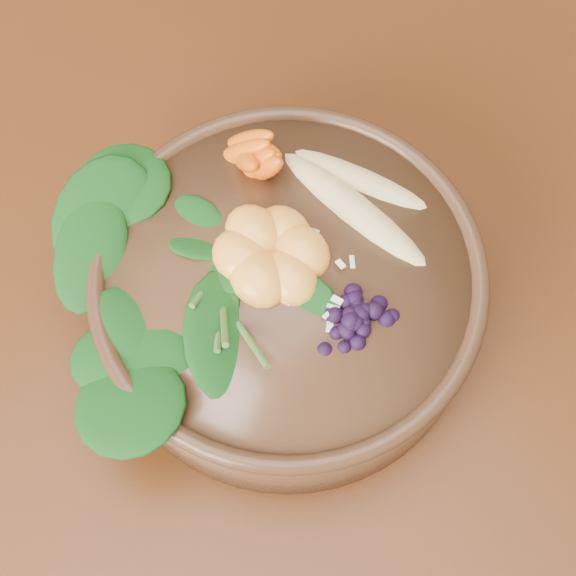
{
  "coord_description": "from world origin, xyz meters",
  "views": [
    {
      "loc": [
        0.01,
        -0.17,
        1.32
      ],
      "look_at": [
        0.16,
        0.02,
        0.8
      ],
      "focal_mm": 50.0,
      "sensor_mm": 36.0,
      "label": 1
    }
  ],
  "objects_px": {
    "kale_heap": "(181,252)",
    "banana_halves": "(358,184)",
    "dining_table": "(150,476)",
    "carrot_cluster": "(254,135)",
    "blueberry_pile": "(357,309)",
    "stoneware_bowl": "(288,294)",
    "mandarin_cluster": "(271,245)"
  },
  "relations": [
    {
      "from": "dining_table",
      "to": "stoneware_bowl",
      "type": "bearing_deg",
      "value": 6.23
    },
    {
      "from": "dining_table",
      "to": "kale_heap",
      "type": "bearing_deg",
      "value": 32.21
    },
    {
      "from": "kale_heap",
      "to": "blueberry_pile",
      "type": "height_order",
      "value": "kale_heap"
    },
    {
      "from": "kale_heap",
      "to": "carrot_cluster",
      "type": "xyz_separation_m",
      "value": [
        0.09,
        0.04,
        0.02
      ]
    },
    {
      "from": "dining_table",
      "to": "kale_heap",
      "type": "relative_size",
      "value": 8.86
    },
    {
      "from": "banana_halves",
      "to": "blueberry_pile",
      "type": "bearing_deg",
      "value": -141.51
    },
    {
      "from": "dining_table",
      "to": "carrot_cluster",
      "type": "relative_size",
      "value": 21.04
    },
    {
      "from": "banana_halves",
      "to": "mandarin_cluster",
      "type": "relative_size",
      "value": 1.81
    },
    {
      "from": "blueberry_pile",
      "to": "carrot_cluster",
      "type": "bearing_deg",
      "value": 82.33
    },
    {
      "from": "mandarin_cluster",
      "to": "blueberry_pile",
      "type": "bearing_deg",
      "value": -77.39
    },
    {
      "from": "kale_heap",
      "to": "mandarin_cluster",
      "type": "relative_size",
      "value": 2.07
    },
    {
      "from": "carrot_cluster",
      "to": "mandarin_cluster",
      "type": "bearing_deg",
      "value": -129.81
    },
    {
      "from": "kale_heap",
      "to": "banana_halves",
      "type": "xyz_separation_m",
      "value": [
        0.13,
        -0.03,
        -0.01
      ]
    },
    {
      "from": "dining_table",
      "to": "mandarin_cluster",
      "type": "height_order",
      "value": "mandarin_cluster"
    },
    {
      "from": "banana_halves",
      "to": "mandarin_cluster",
      "type": "height_order",
      "value": "mandarin_cluster"
    },
    {
      "from": "blueberry_pile",
      "to": "stoneware_bowl",
      "type": "bearing_deg",
      "value": 104.74
    },
    {
      "from": "stoneware_bowl",
      "to": "carrot_cluster",
      "type": "xyz_separation_m",
      "value": [
        0.03,
        0.08,
        0.08
      ]
    },
    {
      "from": "dining_table",
      "to": "mandarin_cluster",
      "type": "bearing_deg",
      "value": 12.52
    },
    {
      "from": "mandarin_cluster",
      "to": "kale_heap",
      "type": "bearing_deg",
      "value": 150.09
    },
    {
      "from": "dining_table",
      "to": "carrot_cluster",
      "type": "xyz_separation_m",
      "value": [
        0.19,
        0.1,
        0.21
      ]
    },
    {
      "from": "stoneware_bowl",
      "to": "carrot_cluster",
      "type": "bearing_deg",
      "value": 68.19
    },
    {
      "from": "dining_table",
      "to": "banana_halves",
      "type": "height_order",
      "value": "banana_halves"
    },
    {
      "from": "dining_table",
      "to": "banana_halves",
      "type": "distance_m",
      "value": 0.3
    },
    {
      "from": "kale_heap",
      "to": "dining_table",
      "type": "bearing_deg",
      "value": -147.79
    },
    {
      "from": "dining_table",
      "to": "blueberry_pile",
      "type": "bearing_deg",
      "value": -12.72
    },
    {
      "from": "blueberry_pile",
      "to": "banana_halves",
      "type": "bearing_deg",
      "value": 50.37
    },
    {
      "from": "stoneware_bowl",
      "to": "banana_halves",
      "type": "bearing_deg",
      "value": 14.62
    },
    {
      "from": "banana_halves",
      "to": "mandarin_cluster",
      "type": "xyz_separation_m",
      "value": [
        -0.08,
        -0.0,
        0.0
      ]
    },
    {
      "from": "kale_heap",
      "to": "stoneware_bowl",
      "type": "bearing_deg",
      "value": -41.25
    },
    {
      "from": "kale_heap",
      "to": "banana_halves",
      "type": "bearing_deg",
      "value": -11.67
    },
    {
      "from": "dining_table",
      "to": "carrot_cluster",
      "type": "distance_m",
      "value": 0.3
    },
    {
      "from": "banana_halves",
      "to": "blueberry_pile",
      "type": "relative_size",
      "value": 1.24
    }
  ]
}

